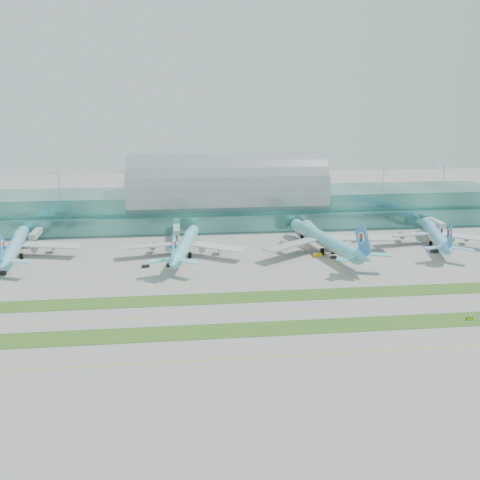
{
  "coord_description": "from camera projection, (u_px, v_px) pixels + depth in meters",
  "views": [
    {
      "loc": [
        -28.01,
        -194.63,
        78.1
      ],
      "look_at": [
        0.0,
        55.0,
        9.0
      ],
      "focal_mm": 40.0,
      "sensor_mm": 36.0,
      "label": 1
    }
  ],
  "objects": [
    {
      "name": "grass_strip_far",
      "position": [
        255.0,
        297.0,
        212.12
      ],
      "size": [
        420.0,
        12.0,
        0.08
      ],
      "primitive_type": "cube",
      "color": "#2D591E",
      "rests_on": "ground"
    },
    {
      "name": "gse_b",
      "position": [
        2.0,
        273.0,
        237.68
      ],
      "size": [
        3.67,
        2.75,
        1.61
      ],
      "primitive_type": "cube",
      "rotation": [
        0.0,
        0.0,
        0.31
      ],
      "color": "black",
      "rests_on": "ground"
    },
    {
      "name": "taxiline_c",
      "position": [
        250.0,
        283.0,
        227.46
      ],
      "size": [
        420.0,
        0.35,
        0.01
      ],
      "primitive_type": "cube",
      "color": "yellow",
      "rests_on": "ground"
    },
    {
      "name": "airliner_c",
      "position": [
        324.0,
        239.0,
        271.05
      ],
      "size": [
        70.28,
        80.97,
        22.5
      ],
      "rotation": [
        0.0,
        0.0,
        0.22
      ],
      "color": "#5DC1CD",
      "rests_on": "ground"
    },
    {
      "name": "taxiline_d",
      "position": [
        244.0,
        267.0,
        248.54
      ],
      "size": [
        420.0,
        0.35,
        0.01
      ],
      "primitive_type": "cube",
      "color": "yellow",
      "rests_on": "ground"
    },
    {
      "name": "gse_d",
      "position": [
        170.0,
        265.0,
        249.12
      ],
      "size": [
        3.48,
        1.96,
        1.51
      ],
      "primitive_type": "cube",
      "rotation": [
        0.0,
        0.0,
        0.07
      ],
      "color": "black",
      "rests_on": "ground"
    },
    {
      "name": "grass_strip_near",
      "position": [
        267.0,
        329.0,
        183.37
      ],
      "size": [
        420.0,
        12.0,
        0.08
      ],
      "primitive_type": "cube",
      "color": "#2D591E",
      "rests_on": "ground"
    },
    {
      "name": "gse_f",
      "position": [
        334.0,
        257.0,
        261.61
      ],
      "size": [
        3.18,
        2.01,
        1.24
      ],
      "primitive_type": "cube",
      "rotation": [
        0.0,
        0.0,
        -0.2
      ],
      "color": "black",
      "rests_on": "ground"
    },
    {
      "name": "airliner_a",
      "position": [
        15.0,
        245.0,
        262.12
      ],
      "size": [
        64.1,
        73.32,
        20.2
      ],
      "rotation": [
        0.0,
        0.0,
        0.14
      ],
      "color": "#6AC5EA",
      "rests_on": "ground"
    },
    {
      "name": "taxiline_b",
      "position": [
        261.0,
        313.0,
        196.8
      ],
      "size": [
        420.0,
        0.35,
        0.01
      ],
      "primitive_type": "cube",
      "color": "yellow",
      "rests_on": "ground"
    },
    {
      "name": "gse_g",
      "position": [
        434.0,
        251.0,
        270.86
      ],
      "size": [
        3.96,
        2.14,
        1.6
      ],
      "primitive_type": "cube",
      "rotation": [
        0.0,
        0.0,
        0.09
      ],
      "color": "black",
      "rests_on": "ground"
    },
    {
      "name": "gse_c",
      "position": [
        146.0,
        266.0,
        247.97
      ],
      "size": [
        3.74,
        2.44,
        1.26
      ],
      "primitive_type": "cube",
      "rotation": [
        0.0,
        0.0,
        0.23
      ],
      "color": "black",
      "rests_on": "ground"
    },
    {
      "name": "airliner_d",
      "position": [
        435.0,
        234.0,
        284.04
      ],
      "size": [
        59.39,
        68.65,
        19.21
      ],
      "rotation": [
        0.0,
        0.0,
        -0.26
      ],
      "color": "#6EBDF2",
      "rests_on": "ground"
    },
    {
      "name": "terminal",
      "position": [
        227.0,
        200.0,
        329.84
      ],
      "size": [
        340.0,
        69.1,
        36.0
      ],
      "color": "#3D7A75",
      "rests_on": "ground"
    },
    {
      "name": "ground",
      "position": [
        256.0,
        299.0,
        210.21
      ],
      "size": [
        700.0,
        700.0,
        0.0
      ],
      "primitive_type": "plane",
      "color": "gray",
      "rests_on": "ground"
    },
    {
      "name": "taxiline_a",
      "position": [
        277.0,
        356.0,
        164.22
      ],
      "size": [
        420.0,
        0.35,
        0.01
      ],
      "primitive_type": "cube",
      "color": "yellow",
      "rests_on": "ground"
    },
    {
      "name": "taxiway_sign_east",
      "position": [
        470.0,
        319.0,
        190.37
      ],
      "size": [
        2.39,
        0.64,
        1.01
      ],
      "rotation": [
        0.0,
        0.0,
        -0.16
      ],
      "color": "black",
      "rests_on": "ground"
    },
    {
      "name": "airliner_b",
      "position": [
        185.0,
        244.0,
        264.77
      ],
      "size": [
        61.72,
        70.79,
        19.55
      ],
      "rotation": [
        0.0,
        0.0,
        -0.17
      ],
      "color": "#6ADAE9",
      "rests_on": "ground"
    },
    {
      "name": "gse_e",
      "position": [
        318.0,
        255.0,
        264.0
      ],
      "size": [
        4.27,
        2.42,
        1.65
      ],
      "primitive_type": "cube",
      "rotation": [
        0.0,
        0.0,
        -0.08
      ],
      "color": "orange",
      "rests_on": "ground"
    }
  ]
}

